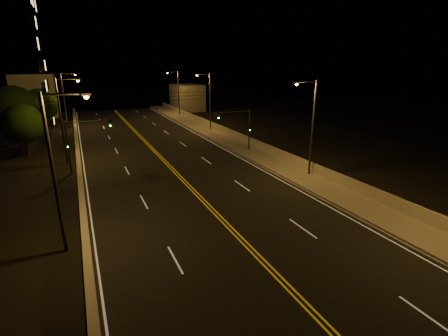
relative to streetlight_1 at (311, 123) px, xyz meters
name	(u,v)px	position (x,y,z in m)	size (l,w,h in m)	color
road	(194,191)	(-11.53, 0.93, -5.38)	(18.00, 120.00, 0.02)	black
sidewalk	(295,174)	(-0.73, 0.93, -5.24)	(3.60, 120.00, 0.30)	gray
curb	(279,177)	(-2.60, 0.93, -5.32)	(0.14, 120.00, 0.15)	gray
parapet_wall	(308,166)	(0.92, 0.93, -4.59)	(0.30, 120.00, 1.00)	#ABA08E
jersey_barrier	(83,205)	(-20.59, 0.93, -4.98)	(0.45, 120.00, 0.82)	#ABA08E
distant_building_right	(187,97)	(4.97, 52.73, -2.34)	(6.00, 10.00, 6.10)	gray
distant_building_left	(35,96)	(-27.53, 55.45, -0.98)	(8.00, 8.00, 8.81)	gray
parapet_rail	(309,161)	(0.92, 0.93, -4.06)	(0.06, 0.06, 120.00)	black
lane_markings	(194,192)	(-11.53, 0.86, -5.37)	(17.32, 116.00, 0.00)	silver
streetlight_1	(311,123)	(0.00, 0.00, 0.00)	(2.55, 0.28, 9.36)	#2D2D33
streetlight_2	(208,98)	(0.00, 26.07, 0.00)	(2.55, 0.28, 9.36)	#2D2D33
streetlight_3	(177,91)	(0.00, 43.94, 0.00)	(2.55, 0.28, 9.36)	#2D2D33
streetlight_4	(58,165)	(-21.45, -4.88, 0.00)	(2.55, 0.28, 9.36)	#2D2D33
streetlight_5	(63,116)	(-21.45, 14.90, 0.00)	(2.55, 0.28, 9.36)	#2D2D33
streetlight_6	(66,97)	(-21.45, 37.47, 0.00)	(2.55, 0.28, 9.36)	#2D2D33
traffic_signal_right	(242,125)	(-1.60, 11.03, -1.90)	(5.11, 0.31, 5.43)	#2D2D33
traffic_signal_left	(79,139)	(-20.25, 11.03, -1.90)	(5.11, 0.31, 5.43)	#2D2D33
overhead_wires	(163,97)	(-11.53, 10.43, 2.01)	(22.00, 0.03, 0.83)	black
tree_0	(23,124)	(-26.07, 19.92, -1.38)	(4.70, 4.70, 6.36)	black
tree_1	(15,108)	(-27.57, 27.06, -0.29)	(5.97, 5.97, 8.09)	black
tree_2	(41,105)	(-25.24, 35.90, -0.91)	(5.24, 5.24, 7.11)	black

